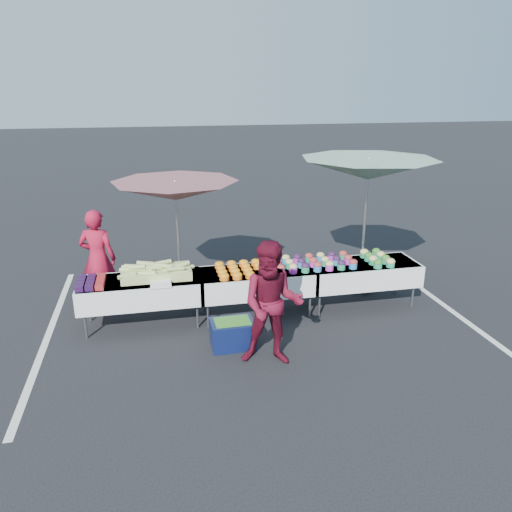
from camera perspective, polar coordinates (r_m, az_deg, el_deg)
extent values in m
plane|color=black|center=(8.22, 0.00, -6.61)|extent=(80.00, 80.00, 0.00)
cube|color=silver|center=(8.24, -22.57, -8.11)|extent=(0.10, 5.00, 0.00)
cube|color=silver|center=(9.36, 19.58, -4.45)|extent=(0.10, 5.00, 0.00)
cube|color=white|center=(7.78, -13.09, -2.78)|extent=(1.80, 0.75, 0.04)
cube|color=white|center=(7.84, -13.00, -3.87)|extent=(1.86, 0.81, 0.36)
cylinder|color=slate|center=(7.79, -18.88, -7.62)|extent=(0.04, 0.04, 0.39)
cylinder|color=slate|center=(8.32, -18.47, -5.83)|extent=(0.04, 0.04, 0.39)
cylinder|color=slate|center=(7.74, -6.70, -6.84)|extent=(0.04, 0.04, 0.39)
cylinder|color=slate|center=(8.28, -7.11, -5.09)|extent=(0.04, 0.04, 0.39)
cube|color=white|center=(7.93, 0.00, -1.85)|extent=(1.80, 0.75, 0.04)
cube|color=white|center=(7.99, 0.00, -2.92)|extent=(1.86, 0.81, 0.36)
cylinder|color=slate|center=(7.75, -5.52, -6.74)|extent=(0.04, 0.04, 0.39)
cylinder|color=slate|center=(8.29, -6.00, -5.01)|extent=(0.04, 0.04, 0.39)
cylinder|color=slate|center=(8.08, 6.17, -5.68)|extent=(0.04, 0.04, 0.39)
cylinder|color=slate|center=(8.59, 4.96, -4.09)|extent=(0.04, 0.04, 0.39)
cube|color=white|center=(8.47, 12.00, -0.90)|extent=(1.80, 0.75, 0.04)
cube|color=white|center=(8.52, 11.92, -1.91)|extent=(1.86, 0.81, 0.36)
cylinder|color=slate|center=(8.12, 7.25, -5.57)|extent=(0.04, 0.04, 0.39)
cylinder|color=slate|center=(8.63, 5.97, -3.99)|extent=(0.04, 0.04, 0.39)
cylinder|color=slate|center=(8.77, 17.45, -4.43)|extent=(0.04, 0.04, 0.39)
cylinder|color=slate|center=(9.25, 15.71, -3.03)|extent=(0.04, 0.04, 0.39)
cube|color=black|center=(7.58, -19.56, -3.51)|extent=(0.12, 0.12, 0.08)
cube|color=black|center=(7.71, -19.45, -3.12)|extent=(0.12, 0.12, 0.08)
cube|color=black|center=(7.84, -19.33, -2.74)|extent=(0.12, 0.12, 0.08)
cube|color=black|center=(7.97, -19.22, -2.38)|extent=(0.12, 0.12, 0.08)
cube|color=black|center=(7.57, -18.51, -3.45)|extent=(0.12, 0.12, 0.08)
cube|color=black|center=(7.69, -18.41, -3.06)|extent=(0.12, 0.12, 0.08)
cube|color=black|center=(7.82, -18.32, -2.68)|extent=(0.12, 0.12, 0.08)
cube|color=black|center=(7.95, -18.23, -2.32)|extent=(0.12, 0.12, 0.08)
cube|color=maroon|center=(7.55, -17.46, -3.38)|extent=(0.12, 0.12, 0.08)
cube|color=maroon|center=(7.68, -17.38, -2.99)|extent=(0.12, 0.12, 0.08)
cube|color=maroon|center=(7.81, -17.30, -2.62)|extent=(0.12, 0.12, 0.08)
cube|color=maroon|center=(7.94, -17.22, -2.25)|extent=(0.12, 0.12, 0.08)
cube|color=#98BB60|center=(7.79, -11.30, -1.91)|extent=(1.05, 0.55, 0.14)
cylinder|color=#98BB60|center=(7.93, -9.15, -1.14)|extent=(0.27, 0.09, 0.10)
cylinder|color=#98BB60|center=(7.81, -14.14, -1.27)|extent=(0.27, 0.14, 0.07)
cylinder|color=#98BB60|center=(7.64, -10.52, -1.10)|extent=(0.27, 0.14, 0.09)
cylinder|color=#98BB60|center=(7.82, -14.44, -1.70)|extent=(0.27, 0.15, 0.10)
cylinder|color=#98BB60|center=(7.71, -12.65, -1.49)|extent=(0.27, 0.15, 0.08)
cylinder|color=#98BB60|center=(7.79, -11.64, -0.99)|extent=(0.27, 0.10, 0.10)
cylinder|color=#98BB60|center=(7.67, -11.63, -1.31)|extent=(0.27, 0.07, 0.08)
cylinder|color=#98BB60|center=(7.59, -12.29, -1.93)|extent=(0.27, 0.14, 0.09)
cylinder|color=#98BB60|center=(7.94, -12.54, -0.81)|extent=(0.27, 0.12, 0.08)
cylinder|color=#98BB60|center=(7.88, -8.03, -1.11)|extent=(0.27, 0.16, 0.08)
cylinder|color=#98BB60|center=(7.73, -13.66, -1.45)|extent=(0.27, 0.11, 0.07)
cylinder|color=#98BB60|center=(7.56, -11.93, -2.32)|extent=(0.27, 0.10, 0.07)
cylinder|color=#98BB60|center=(7.89, -10.60, -0.73)|extent=(0.27, 0.12, 0.08)
cylinder|color=#98BB60|center=(7.57, -14.57, -2.17)|extent=(0.27, 0.15, 0.08)
cylinder|color=#98BB60|center=(7.79, -13.87, -1.15)|extent=(0.27, 0.10, 0.08)
cylinder|color=#98BB60|center=(7.72, -9.79, -1.36)|extent=(0.27, 0.16, 0.10)
cylinder|color=#98BB60|center=(7.68, -13.45, -1.22)|extent=(0.27, 0.12, 0.09)
cylinder|color=#98BB60|center=(7.54, -9.26, -1.47)|extent=(0.27, 0.09, 0.07)
cylinder|color=#98BB60|center=(7.59, -8.77, -1.83)|extent=(0.27, 0.10, 0.09)
cylinder|color=#98BB60|center=(7.65, -9.45, -1.81)|extent=(0.27, 0.12, 0.09)
cylinder|color=#98BB60|center=(8.00, -10.66, -1.05)|extent=(0.27, 0.10, 0.08)
cylinder|color=#98BB60|center=(7.75, -8.58, -1.03)|extent=(0.27, 0.14, 0.10)
cylinder|color=#98BB60|center=(7.98, -9.11, -1.00)|extent=(0.27, 0.12, 0.07)
cylinder|color=#98BB60|center=(7.95, -9.57, -1.10)|extent=(0.27, 0.07, 0.10)
cube|color=white|center=(7.48, -10.83, -3.14)|extent=(0.30, 0.25, 0.05)
cylinder|color=orange|center=(7.57, -3.63, -2.57)|extent=(0.15, 0.15, 0.05)
ellipsoid|color=orange|center=(7.55, -3.64, -2.29)|extent=(0.15, 0.15, 0.08)
cylinder|color=orange|center=(7.73, -3.84, -2.09)|extent=(0.15, 0.15, 0.05)
ellipsoid|color=orange|center=(7.72, -3.84, -1.81)|extent=(0.15, 0.15, 0.08)
cylinder|color=orange|center=(7.90, -4.03, -1.63)|extent=(0.15, 0.15, 0.05)
ellipsoid|color=orange|center=(7.89, -4.03, -1.36)|extent=(0.15, 0.15, 0.08)
cylinder|color=orange|center=(8.07, -4.21, -1.19)|extent=(0.15, 0.15, 0.05)
ellipsoid|color=orange|center=(8.05, -4.22, -0.92)|extent=(0.15, 0.15, 0.08)
cylinder|color=orange|center=(7.60, -2.14, -2.46)|extent=(0.15, 0.15, 0.05)
ellipsoid|color=orange|center=(7.58, -2.15, -2.17)|extent=(0.15, 0.15, 0.08)
cylinder|color=orange|center=(7.76, -2.37, -1.98)|extent=(0.15, 0.15, 0.05)
ellipsoid|color=orange|center=(7.75, -2.38, -1.70)|extent=(0.15, 0.15, 0.08)
cylinder|color=orange|center=(7.93, -2.60, -1.53)|extent=(0.15, 0.15, 0.05)
ellipsoid|color=orange|center=(7.91, -2.60, -1.26)|extent=(0.15, 0.15, 0.08)
cylinder|color=orange|center=(8.09, -2.81, -1.09)|extent=(0.15, 0.15, 0.05)
ellipsoid|color=orange|center=(8.08, -2.81, -0.82)|extent=(0.15, 0.15, 0.08)
cylinder|color=orange|center=(7.63, -0.66, -2.34)|extent=(0.15, 0.15, 0.05)
ellipsoid|color=orange|center=(7.62, -0.66, -2.06)|extent=(0.15, 0.15, 0.08)
cylinder|color=orange|center=(7.80, -0.92, -1.87)|extent=(0.15, 0.15, 0.05)
ellipsoid|color=orange|center=(7.78, -0.93, -1.60)|extent=(0.15, 0.15, 0.08)
cylinder|color=orange|center=(7.96, -1.18, -1.42)|extent=(0.15, 0.15, 0.05)
ellipsoid|color=orange|center=(7.95, -1.18, -1.15)|extent=(0.15, 0.15, 0.08)
cylinder|color=orange|center=(8.13, -1.42, -0.99)|extent=(0.15, 0.15, 0.05)
ellipsoid|color=orange|center=(8.11, -1.42, -0.72)|extent=(0.15, 0.15, 0.08)
cylinder|color=orange|center=(7.67, 0.80, -2.23)|extent=(0.15, 0.15, 0.05)
ellipsoid|color=orange|center=(7.66, 0.80, -1.95)|extent=(0.15, 0.15, 0.08)
cylinder|color=orange|center=(7.83, 0.51, -1.76)|extent=(0.15, 0.15, 0.05)
ellipsoid|color=orange|center=(7.82, 0.51, -1.49)|extent=(0.15, 0.15, 0.08)
cylinder|color=orange|center=(8.00, 0.23, -1.32)|extent=(0.15, 0.15, 0.05)
ellipsoid|color=orange|center=(7.98, 0.23, -1.05)|extent=(0.15, 0.15, 0.08)
cylinder|color=orange|center=(8.16, -0.04, -0.89)|extent=(0.15, 0.15, 0.05)
ellipsoid|color=orange|center=(8.15, -0.04, -0.63)|extent=(0.15, 0.15, 0.08)
cylinder|color=orange|center=(7.71, 2.25, -2.12)|extent=(0.15, 0.15, 0.05)
ellipsoid|color=orange|center=(7.70, 2.26, -1.84)|extent=(0.15, 0.15, 0.08)
cylinder|color=orange|center=(7.88, 1.93, -1.66)|extent=(0.15, 0.15, 0.05)
ellipsoid|color=orange|center=(7.86, 1.93, -1.38)|extent=(0.15, 0.15, 0.08)
cylinder|color=orange|center=(8.04, 1.62, -1.21)|extent=(0.15, 0.15, 0.05)
ellipsoid|color=orange|center=(8.03, 1.63, -0.95)|extent=(0.15, 0.15, 0.08)
cylinder|color=orange|center=(8.20, 1.33, -0.79)|extent=(0.15, 0.15, 0.05)
ellipsoid|color=orange|center=(8.19, 1.33, -0.53)|extent=(0.15, 0.15, 0.08)
cylinder|color=#2A7CC6|center=(7.78, 2.86, -1.73)|extent=(0.13, 0.13, 0.10)
ellipsoid|color=#9A3521|center=(7.76, 2.87, -1.32)|extent=(0.14, 0.14, 0.10)
cylinder|color=#CC2BBD|center=(7.98, 2.46, -1.19)|extent=(0.13, 0.13, 0.10)
ellipsoid|color=#9A3521|center=(7.96, 2.46, -0.78)|extent=(0.14, 0.14, 0.10)
cylinder|color=#238F5F|center=(8.18, 2.07, -0.67)|extent=(0.13, 0.13, 0.10)
ellipsoid|color=#9A3521|center=(8.16, 2.08, -0.27)|extent=(0.14, 0.14, 0.10)
cylinder|color=#CC2BBD|center=(7.83, 4.28, -1.62)|extent=(0.13, 0.13, 0.10)
ellipsoid|color=tan|center=(7.81, 4.29, -1.21)|extent=(0.14, 0.14, 0.10)
cylinder|color=#238F5F|center=(8.03, 3.84, -1.08)|extent=(0.13, 0.13, 0.10)
ellipsoid|color=tan|center=(8.01, 3.85, -0.68)|extent=(0.14, 0.14, 0.10)
cylinder|color=#2A7CC6|center=(8.23, 3.43, -0.57)|extent=(0.13, 0.13, 0.10)
ellipsoid|color=tan|center=(8.21, 3.43, -0.18)|extent=(0.14, 0.14, 0.10)
cylinder|color=#238F5F|center=(7.89, 5.67, -1.51)|extent=(0.13, 0.13, 0.10)
ellipsoid|color=black|center=(7.87, 5.69, -1.10)|extent=(0.14, 0.14, 0.10)
cylinder|color=#2A7CC6|center=(8.09, 5.20, -0.98)|extent=(0.13, 0.13, 0.10)
ellipsoid|color=black|center=(8.07, 5.22, -0.58)|extent=(0.14, 0.14, 0.10)
cylinder|color=#CC2BBD|center=(8.28, 4.76, -0.47)|extent=(0.13, 0.13, 0.10)
ellipsoid|color=black|center=(8.26, 4.77, -0.08)|extent=(0.14, 0.14, 0.10)
cylinder|color=#2A7CC6|center=(7.95, 7.05, -1.40)|extent=(0.13, 0.13, 0.10)
ellipsoid|color=#9A3521|center=(7.93, 7.06, -1.00)|extent=(0.14, 0.14, 0.10)
cylinder|color=#CC2BBD|center=(8.15, 6.55, -0.88)|extent=(0.13, 0.13, 0.10)
ellipsoid|color=#9A3521|center=(8.13, 6.56, -0.48)|extent=(0.14, 0.14, 0.10)
cylinder|color=#238F5F|center=(8.34, 6.08, -0.38)|extent=(0.13, 0.13, 0.10)
ellipsoid|color=#9A3521|center=(8.32, 6.09, 0.01)|extent=(0.14, 0.14, 0.10)
cylinder|color=#CC2BBD|center=(8.02, 8.40, -1.29)|extent=(0.13, 0.13, 0.10)
ellipsoid|color=tan|center=(8.00, 8.42, -0.89)|extent=(0.14, 0.14, 0.10)
cylinder|color=#238F5F|center=(8.21, 7.87, -0.77)|extent=(0.13, 0.13, 0.10)
ellipsoid|color=tan|center=(8.19, 7.89, -0.38)|extent=(0.14, 0.14, 0.10)
cylinder|color=#2A7CC6|center=(8.40, 7.37, -0.28)|extent=(0.13, 0.13, 0.10)
ellipsoid|color=tan|center=(8.39, 7.39, 0.11)|extent=(0.14, 0.14, 0.10)
cylinder|color=#238F5F|center=(8.09, 9.73, -1.19)|extent=(0.13, 0.13, 0.10)
ellipsoid|color=black|center=(8.07, 9.75, -0.79)|extent=(0.14, 0.14, 0.10)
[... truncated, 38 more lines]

